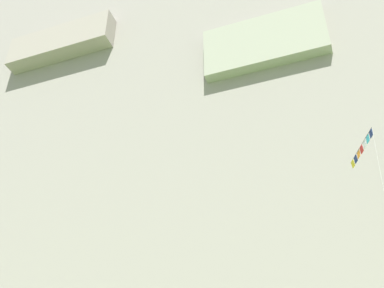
{
  "coord_description": "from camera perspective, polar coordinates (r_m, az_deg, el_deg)",
  "views": [
    {
      "loc": [
        5.75,
        4.03,
        3.67
      ],
      "look_at": [
        -2.11,
        25.7,
        19.87
      ],
      "focal_mm": 44.98,
      "sensor_mm": 36.0,
      "label": 1
    }
  ],
  "objects": [
    {
      "name": "kite_banner_low_left",
      "position": [
        35.43,
        19.73,
        -1.64
      ],
      "size": [
        1.73,
        4.09,
        23.18
      ],
      "color": "black",
      "rests_on": "ground"
    },
    {
      "name": "cliff_face",
      "position": [
        66.92,
        11.33,
        0.86
      ],
      "size": [
        180.0,
        25.97,
        84.44
      ],
      "color": "gray",
      "rests_on": "ground"
    }
  ]
}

